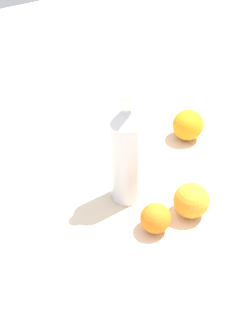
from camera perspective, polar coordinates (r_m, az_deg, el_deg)
The scene contains 5 objects.
ground_plane at distance 0.93m, azimuth 1.15°, elevation -4.93°, with size 2.40×2.40×0.00m, color beige.
water_bottle at distance 0.87m, azimuth 0.00°, elevation 1.85°, with size 0.06×0.06×0.26m.
orange_0 at distance 1.09m, azimuth 8.06°, elevation 5.55°, with size 0.08×0.08×0.08m, color orange.
orange_1 at distance 0.89m, azimuth 8.49°, elevation -4.20°, with size 0.07×0.07×0.07m, color orange.
orange_2 at distance 0.86m, azimuth 3.85°, elevation -6.54°, with size 0.06×0.06×0.06m, color orange.
Camera 1 is at (0.54, -0.36, 0.66)m, focal length 46.82 mm.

